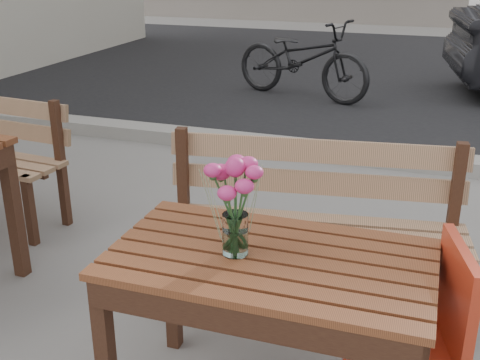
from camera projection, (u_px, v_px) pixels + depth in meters
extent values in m
cube|color=black|center=(394.00, 72.00, 8.61)|extent=(30.00, 8.00, 0.00)
cube|color=gray|center=(348.00, 153.00, 5.06)|extent=(30.00, 0.25, 0.12)
cube|color=#5D2E18|center=(270.00, 259.00, 2.09)|extent=(1.13, 0.66, 0.03)
cube|color=black|center=(106.00, 360.00, 2.12)|extent=(0.06, 0.06, 0.66)
cube|color=black|center=(172.00, 281.00, 2.61)|extent=(0.06, 0.06, 0.66)
cube|color=black|center=(417.00, 325.00, 2.31)|extent=(0.06, 0.06, 0.66)
cube|color=#856244|center=(310.00, 231.00, 2.79)|extent=(1.47, 0.60, 0.03)
cube|color=#856244|center=(316.00, 167.00, 2.90)|extent=(1.42, 0.24, 0.39)
cube|color=black|center=(167.00, 277.00, 2.83)|extent=(0.06, 0.06, 0.47)
cube|color=black|center=(456.00, 305.00, 2.61)|extent=(0.06, 0.06, 0.47)
cube|color=black|center=(184.00, 211.00, 3.06)|extent=(0.06, 0.06, 0.87)
cube|color=black|center=(451.00, 231.00, 2.84)|extent=(0.06, 0.06, 0.87)
cube|color=red|center=(399.00, 343.00, 2.11)|extent=(0.47, 0.47, 0.04)
cube|color=red|center=(456.00, 296.00, 2.03)|extent=(0.13, 0.38, 0.36)
cylinder|color=red|center=(347.00, 360.00, 2.34)|extent=(0.03, 0.03, 0.37)
cylinder|color=white|center=(235.00, 234.00, 2.07)|extent=(0.09, 0.09, 0.15)
cylinder|color=#2B5A29|center=(235.00, 214.00, 2.04)|extent=(0.05, 0.05, 0.30)
cube|color=black|center=(14.00, 212.00, 3.18)|extent=(0.07, 0.07, 0.75)
cube|color=black|center=(29.00, 211.00, 3.56)|extent=(0.05, 0.05, 0.45)
cube|color=black|center=(60.00, 165.00, 3.76)|extent=(0.05, 0.05, 0.82)
imported|color=black|center=(302.00, 59.00, 7.02)|extent=(1.86, 1.13, 0.92)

